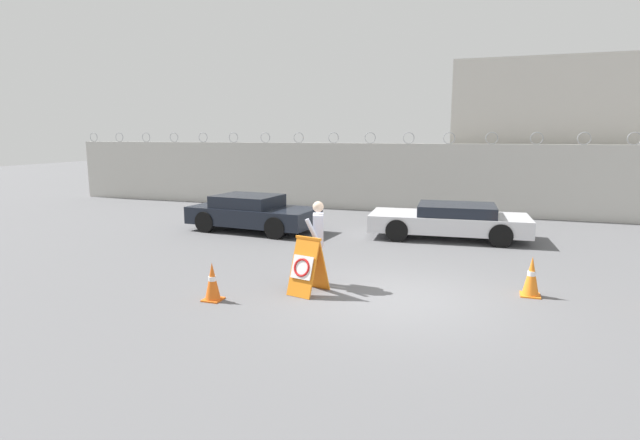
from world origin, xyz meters
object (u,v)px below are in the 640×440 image
object	(u,v)px
barricade_sign	(307,265)
parked_car_rear_sedan	(450,220)
traffic_cone_far	(531,277)
security_guard	(318,238)
parked_car_front_coupe	(252,213)
traffic_cone_near	(212,282)

from	to	relation	value
barricade_sign	parked_car_rear_sedan	distance (m)	6.93
barricade_sign	traffic_cone_far	xyz separation A→B (m)	(4.30, 1.28, -0.18)
traffic_cone_far	parked_car_rear_sedan	distance (m)	5.64
barricade_sign	security_guard	size ratio (longest dim) A/B	0.64
traffic_cone_far	parked_car_front_coupe	bearing A→B (deg)	152.45
barricade_sign	traffic_cone_far	size ratio (longest dim) A/B	1.44
security_guard	barricade_sign	bearing A→B (deg)	-19.72
parked_car_rear_sedan	barricade_sign	bearing A→B (deg)	66.77
barricade_sign	traffic_cone_near	xyz separation A→B (m)	(-1.59, -1.03, -0.20)
security_guard	parked_car_front_coupe	world-z (taller)	security_guard
security_guard	traffic_cone_near	xyz separation A→B (m)	(-1.60, -1.66, -0.64)
security_guard	traffic_cone_near	world-z (taller)	security_guard
traffic_cone_near	traffic_cone_far	distance (m)	6.32
barricade_sign	parked_car_rear_sedan	bearing A→B (deg)	85.30
parked_car_front_coupe	security_guard	bearing A→B (deg)	-45.69
barricade_sign	traffic_cone_far	bearing A→B (deg)	31.12
traffic_cone_near	parked_car_front_coupe	xyz separation A→B (m)	(-2.47, 6.66, 0.24)
security_guard	traffic_cone_far	size ratio (longest dim) A/B	2.24
traffic_cone_far	parked_car_rear_sedan	world-z (taller)	parked_car_rear_sedan
traffic_cone_far	parked_car_front_coupe	world-z (taller)	parked_car_front_coupe
barricade_sign	parked_car_front_coupe	bearing A→B (deg)	140.34
barricade_sign	parked_car_rear_sedan	xyz separation A→B (m)	(2.29, 6.54, -0.01)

